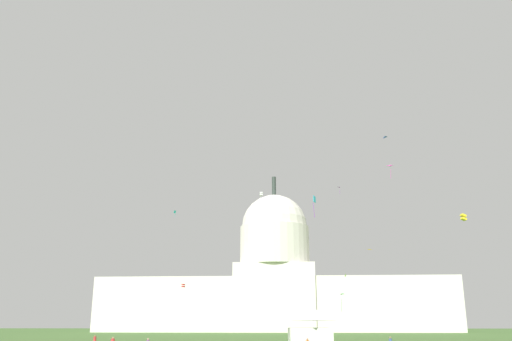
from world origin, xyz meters
The scene contains 14 objects.
capitol_building centered at (-4.64, 199.31, 19.30)m, with size 147.75×29.71×66.45m.
event_tent centered at (5.64, 43.39, 2.74)m, with size 6.13×6.72×5.50m.
person_red_front_center centered at (-26.34, 51.86, 0.73)m, with size 0.56×0.56×1.62m.
kite_red_low centered at (-25.57, 111.42, 12.98)m, with size 0.99×0.97×0.92m.
kite_lime_low centered at (18.16, 124.39, 16.31)m, with size 0.58×1.15×2.40m.
kite_violet_high centered at (21.86, 169.48, 53.33)m, with size 1.49×1.72×2.33m.
kite_gold_mid centered at (23.05, 111.43, 21.74)m, with size 1.79×1.61×0.24m.
kite_green_low centered at (15.24, 108.48, 9.75)m, with size 1.45×1.55×3.99m.
kite_turquoise_high centered at (-34.75, 137.92, 38.23)m, with size 0.72×0.65×2.16m.
kite_blue_high centered at (21.51, 64.33, 36.14)m, with size 0.87×1.10×0.21m.
kite_white_high centered at (-4.96, 111.89, 37.63)m, with size 0.93×0.90×2.35m.
kite_magenta_high centered at (29.17, 104.92, 42.26)m, with size 1.43×0.88×3.25m.
kite_cyan_mid centered at (7.59, 63.47, 24.40)m, with size 0.55×1.02×3.97m.
kite_yellow_mid centered at (38.48, 79.86, 24.21)m, with size 1.25×1.19×1.42m.
Camera 1 is at (3.84, -29.95, 3.21)m, focal length 37.36 mm.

